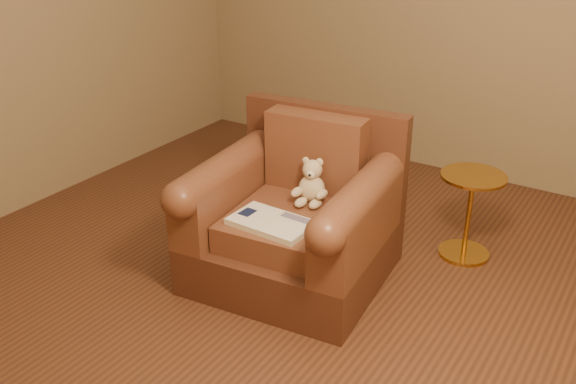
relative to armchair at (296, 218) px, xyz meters
The scene contains 5 objects.
floor 0.40m from the armchair, 65.41° to the right, with size 4.00×4.00×0.00m, color #552F1D.
armchair is the anchor object (origin of this frame).
teddy_bear 0.19m from the armchair, 64.54° to the left, with size 0.17×0.20×0.24m.
guidebook 0.27m from the armchair, 87.23° to the right, with size 0.40×0.25×0.03m.
side_table 0.97m from the armchair, 43.00° to the left, with size 0.35×0.35×0.49m.
Camera 1 is at (1.46, -2.30, 1.88)m, focal length 40.00 mm.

